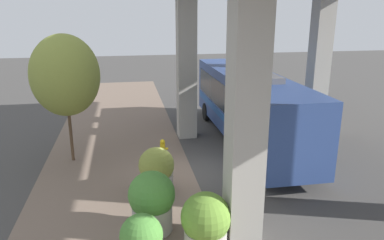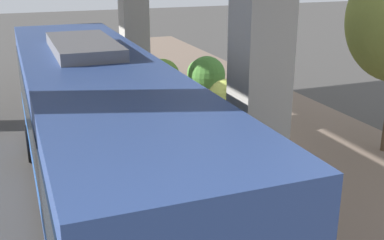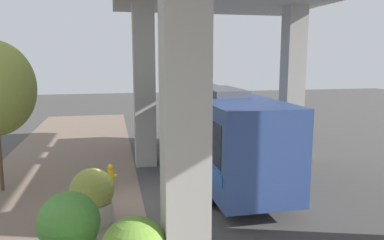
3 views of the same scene
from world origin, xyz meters
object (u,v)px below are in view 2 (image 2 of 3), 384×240
(planter_extra, at_px, (227,105))
(planter_middle, at_px, (201,77))
(fire_hydrant, at_px, (254,146))
(bus, at_px, (98,132))
(planter_back, at_px, (207,81))
(planter_front, at_px, (162,81))

(planter_extra, bearing_deg, planter_middle, -100.32)
(fire_hydrant, distance_m, planter_middle, 7.01)
(bus, distance_m, planter_extra, 6.58)
(planter_back, relative_size, planter_extra, 1.15)
(fire_hydrant, bearing_deg, planter_back, -99.17)
(planter_middle, relative_size, planter_extra, 0.88)
(fire_hydrant, xyz_separation_m, planter_back, (-0.86, -5.35, 0.47))
(fire_hydrant, relative_size, planter_front, 0.56)
(bus, bearing_deg, planter_back, -127.09)
(bus, distance_m, planter_front, 8.94)
(planter_front, bearing_deg, fire_hydrant, 94.29)
(planter_middle, xyz_separation_m, planter_back, (0.38, 1.54, 0.22))
(bus, distance_m, planter_middle, 10.15)
(planter_back, bearing_deg, fire_hydrant, 80.83)
(planter_front, distance_m, planter_extra, 3.81)
(planter_front, bearing_deg, planter_extra, 105.08)
(bus, xyz_separation_m, planter_middle, (-5.57, -8.40, -1.23))
(bus, xyz_separation_m, planter_front, (-3.84, -7.99, -1.15))
(fire_hydrant, height_order, planter_middle, planter_middle)
(planter_middle, distance_m, planter_back, 1.60)
(bus, xyz_separation_m, fire_hydrant, (-4.32, -1.51, -1.48))
(planter_extra, bearing_deg, planter_front, -74.92)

